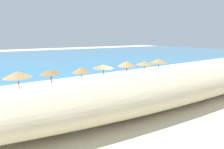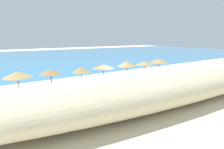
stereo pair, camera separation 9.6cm
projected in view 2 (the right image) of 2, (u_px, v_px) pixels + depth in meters
name	position (u px, v px, depth m)	size (l,w,h in m)	color
ground_plane	(115.00, 86.00, 21.56)	(160.00, 160.00, 0.00)	beige
sea_water	(44.00, 57.00, 52.34)	(160.00, 59.80, 0.01)	teal
dune_ridge	(176.00, 84.00, 16.46)	(42.51, 6.07, 3.17)	beige
beach_umbrella_0	(18.00, 74.00, 16.75)	(2.58, 2.58, 2.68)	brown
beach_umbrella_1	(51.00, 72.00, 18.12)	(2.17, 2.17, 2.62)	brown
beach_umbrella_2	(82.00, 70.00, 20.23)	(2.10, 2.10, 2.52)	brown
beach_umbrella_3	(103.00, 66.00, 21.80)	(2.61, 2.61, 2.53)	brown
beach_umbrella_4	(127.00, 64.00, 23.72)	(2.48, 2.48, 2.71)	brown
beach_umbrella_5	(145.00, 63.00, 25.55)	(2.56, 2.56, 2.39)	brown
beach_umbrella_6	(159.00, 61.00, 26.91)	(2.68, 2.68, 2.63)	brown
lounge_chair_0	(105.00, 84.00, 20.67)	(1.56, 1.11, 1.07)	orange
lounge_chair_1	(128.00, 78.00, 23.61)	(1.72, 1.44, 1.15)	red
lounge_chair_2	(84.00, 88.00, 19.19)	(1.68, 1.37, 0.98)	red
beach_ball	(178.00, 77.00, 25.85)	(0.31, 0.31, 0.31)	red
cooler_box	(61.00, 95.00, 17.74)	(0.41, 0.38, 0.36)	white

